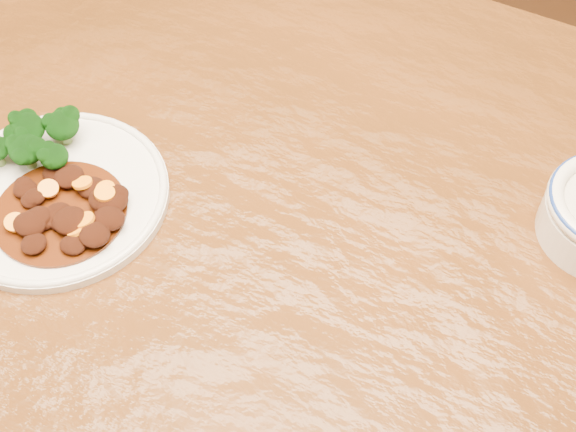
% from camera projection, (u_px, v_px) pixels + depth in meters
% --- Properties ---
extents(dining_table, '(1.57, 1.01, 0.75)m').
position_uv_depth(dining_table, '(276.00, 259.00, 0.90)').
color(dining_table, '#552C0F').
rests_on(dining_table, ground).
extents(dinner_plate, '(0.24, 0.24, 0.02)m').
position_uv_depth(dinner_plate, '(56.00, 195.00, 0.85)').
color(dinner_plate, silver).
rests_on(dinner_plate, dining_table).
extents(broccoli_florets, '(0.09, 0.09, 0.04)m').
position_uv_depth(broccoli_florets, '(35.00, 139.00, 0.86)').
color(broccoli_florets, olive).
rests_on(broccoli_florets, dinner_plate).
extents(mince_stew, '(0.14, 0.14, 0.02)m').
position_uv_depth(mince_stew, '(68.00, 210.00, 0.82)').
color(mince_stew, '#471F07').
rests_on(mince_stew, dinner_plate).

